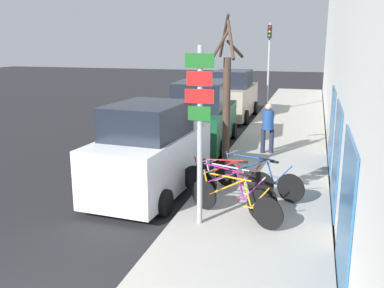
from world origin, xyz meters
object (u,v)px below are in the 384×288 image
Objects in this scene: bicycle_3 at (226,180)px; pedestrian_near at (268,125)px; bicycle_0 at (234,201)px; bicycle_4 at (257,178)px; parked_car_1 at (202,117)px; traffic_light at (269,55)px; street_tree at (227,102)px; bicycle_2 at (234,188)px; bicycle_1 at (227,191)px; parked_car_2 at (233,97)px; signpost at (200,127)px; parked_car_0 at (150,153)px.

pedestrian_near is (0.50, 4.28, 0.56)m from bicycle_3.
bicycle_4 is (0.25, 1.63, 0.01)m from bicycle_0.
bicycle_4 is at bearing 16.02° from bicycle_0.
bicycle_0 is at bearing -72.90° from parked_car_1.
traffic_light is (-0.46, 12.76, 2.50)m from bicycle_3.
bicycle_3 is 0.52× the size of street_tree.
bicycle_0 is 1.42m from bicycle_3.
street_tree is (1.50, -3.12, 1.05)m from parked_car_1.
street_tree reaches higher than bicycle_2.
bicycle_1 reaches higher than bicycle_4.
parked_car_1 reaches higher than parked_car_2.
bicycle_2 is at bearing -150.74° from bicycle_3.
bicycle_0 is 3.82m from street_tree.
bicycle_3 is 2.60m from street_tree.
pedestrian_near is (2.44, -0.86, 0.03)m from parked_car_1.
bicycle_1 is 0.46× the size of parked_car_2.
signpost is 6.17m from pedestrian_near.
bicycle_3 is at bearing 54.51° from bicycle_2.
bicycle_1 reaches higher than bicycle_3.
street_tree is at bearing 14.76° from bicycle_3.
traffic_light is (-0.26, 14.53, 0.89)m from signpost.
parked_car_1 reaches higher than bicycle_1.
pedestrian_near is (0.22, 4.82, 0.56)m from bicycle_2.
traffic_light reaches higher than street_tree.
pedestrian_near is at bearing 28.82° from bicycle_1.
parked_car_0 is 11.09m from parked_car_2.
pedestrian_near reaches higher than bicycle_3.
signpost is 0.75× the size of parked_car_2.
parked_car_2 is 2.96m from traffic_light.
bicycle_0 is at bearing -165.20° from bicycle_4.
signpost is 1.77m from bicycle_0.
street_tree is at bearing -80.15° from parked_car_2.
street_tree is at bearing -89.89° from traffic_light.
street_tree is (-0.24, 3.78, -0.02)m from signpost.
bicycle_1 is 0.45× the size of parked_car_1.
parked_car_0 is 0.95× the size of traffic_light.
parked_car_1 is (-1.94, 5.14, 0.53)m from bicycle_3.
traffic_light is at bearing 4.50° from bicycle_3.
parked_car_0 is at bearing -96.65° from traffic_light.
bicycle_4 is at bearing -57.02° from street_tree.
pedestrian_near is 8.76m from traffic_light.
parked_car_0 is at bearing -127.11° from street_tree.
bicycle_3 is at bearing 66.41° from pedestrian_near.
bicycle_0 is 0.93× the size of bicycle_3.
parked_car_1 reaches higher than bicycle_2.
bicycle_3 is 0.53× the size of parked_car_0.
parked_car_1 is at bearing 93.93° from parked_car_0.
signpost is 1.69× the size of bicycle_0.
signpost is 2.73m from parked_car_0.
bicycle_1 is at bearing -164.93° from bicycle_3.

